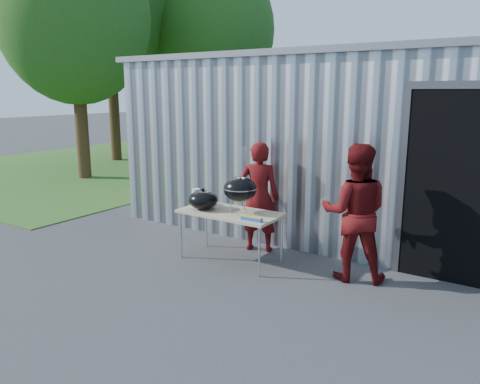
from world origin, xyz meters
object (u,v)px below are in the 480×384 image
Objects in this scene: folding_table at (230,214)px; person_cook at (259,197)px; person_bystander at (355,213)px; kettle_grill at (240,185)px.

person_cook is at bearing 81.24° from folding_table.
folding_table is 1.80m from person_bystander.
kettle_grill is (0.15, 0.03, 0.45)m from folding_table.
folding_table is 0.48m from kettle_grill.
person_bystander is at bearing 11.05° from folding_table.
folding_table is 0.87× the size of person_cook.
person_bystander reaches higher than folding_table.
kettle_grill is at bearing -10.02° from person_bystander.
person_cook is (-0.05, 0.61, -0.30)m from kettle_grill.
kettle_grill is at bearing 12.64° from folding_table.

